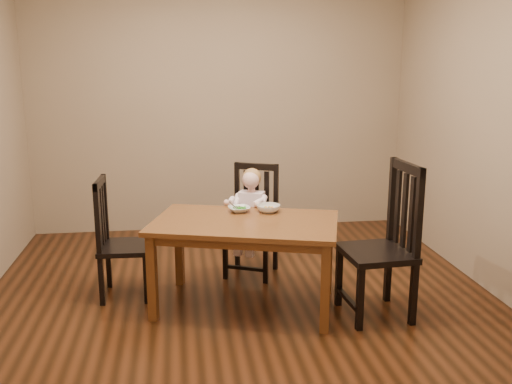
{
  "coord_description": "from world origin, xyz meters",
  "views": [
    {
      "loc": [
        -0.46,
        -4.12,
        1.84
      ],
      "look_at": [
        0.15,
        0.25,
        0.8
      ],
      "focal_mm": 40.0,
      "sensor_mm": 36.0,
      "label": 1
    }
  ],
  "objects": [
    {
      "name": "dining_table",
      "position": [
        0.02,
        -0.11,
        0.59
      ],
      "size": [
        1.52,
        1.16,
        0.67
      ],
      "rotation": [
        0.0,
        0.0,
        -0.29
      ],
      "color": "#553313",
      "rests_on": "room"
    },
    {
      "name": "room",
      "position": [
        0.0,
        0.0,
        1.35
      ],
      "size": [
        4.01,
        4.01,
        2.71
      ],
      "color": "#44200E",
      "rests_on": "ground"
    },
    {
      "name": "bowl_veg",
      "position": [
        0.23,
        0.1,
        0.7
      ],
      "size": [
        0.23,
        0.23,
        0.06
      ],
      "primitive_type": "imported",
      "rotation": [
        0.0,
        0.0,
        -0.32
      ],
      "color": "silver",
      "rests_on": "dining_table"
    },
    {
      "name": "chair_child",
      "position": [
        0.16,
        0.58,
        0.46
      ],
      "size": [
        0.53,
        0.52,
        0.95
      ],
      "rotation": [
        0.0,
        0.0,
        2.72
      ],
      "color": "black",
      "rests_on": "room"
    },
    {
      "name": "bowl_peas",
      "position": [
        0.0,
        0.14,
        0.69
      ],
      "size": [
        0.19,
        0.19,
        0.04
      ],
      "primitive_type": "imported",
      "rotation": [
        0.0,
        0.0,
        0.19
      ],
      "color": "silver",
      "rests_on": "dining_table"
    },
    {
      "name": "toddler",
      "position": [
        0.14,
        0.54,
        0.58
      ],
      "size": [
        0.4,
        0.43,
        0.48
      ],
      "primitive_type": null,
      "rotation": [
        0.0,
        0.0,
        2.72
      ],
      "color": "white",
      "rests_on": "chair_child"
    },
    {
      "name": "chair_right",
      "position": [
        0.99,
        -0.39,
        0.54
      ],
      "size": [
        0.5,
        0.52,
        1.13
      ],
      "rotation": [
        0.0,
        0.0,
        1.64
      ],
      "color": "black",
      "rests_on": "room"
    },
    {
      "name": "chair_left",
      "position": [
        -0.94,
        0.22,
        0.45
      ],
      "size": [
        0.41,
        0.43,
        0.95
      ],
      "rotation": [
        0.0,
        0.0,
        -1.61
      ],
      "color": "black",
      "rests_on": "room"
    },
    {
      "name": "fork",
      "position": [
        -0.04,
        0.13,
        0.72
      ],
      "size": [
        0.07,
        0.12,
        0.05
      ],
      "rotation": [
        0.0,
        0.0,
        0.49
      ],
      "color": "silver",
      "rests_on": "bowl_peas"
    }
  ]
}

